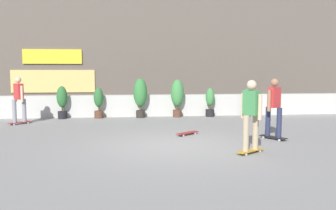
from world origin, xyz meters
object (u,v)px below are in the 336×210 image
object	(u,v)px
potted_plant_3	(177,95)
potted_plant_5	(247,102)
potted_plant_1	(99,102)
potted_plant_2	(140,95)
skater_mid_plaza	(251,113)
potted_plant_0	(62,101)
skater_by_wall_left	(274,106)
skateboard_aside	(187,133)
skater_by_wall_right	(19,98)
potted_plant_4	(210,102)

from	to	relation	value
potted_plant_3	potted_plant_5	bearing A→B (deg)	0.00
potted_plant_1	potted_plant_2	xyz separation A→B (m)	(1.68, -0.00, 0.28)
potted_plant_5	skater_mid_plaza	distance (m)	6.92
potted_plant_2	skater_mid_plaza	bearing A→B (deg)	-70.60
potted_plant_0	skater_mid_plaza	size ratio (longest dim) A/B	0.77
potted_plant_3	skater_by_wall_left	xyz separation A→B (m)	(2.00, -5.02, 0.03)
skateboard_aside	potted_plant_3	bearing A→B (deg)	86.26
potted_plant_5	skater_by_wall_left	bearing A→B (deg)	-100.86
potted_plant_0	skater_by_wall_left	distance (m)	8.32
potted_plant_2	potted_plant_3	size ratio (longest dim) A/B	1.03
potted_plant_2	potted_plant_5	bearing A→B (deg)	0.00
potted_plant_5	skater_by_wall_right	distance (m)	8.95
potted_plant_3	skater_by_wall_left	bearing A→B (deg)	-68.28
potted_plant_4	skateboard_aside	size ratio (longest dim) A/B	1.59
potted_plant_3	potted_plant_4	world-z (taller)	potted_plant_3
potted_plant_3	potted_plant_4	xyz separation A→B (m)	(1.38, -0.00, -0.28)
skater_by_wall_left	potted_plant_5	bearing A→B (deg)	79.14
potted_plant_2	potted_plant_5	distance (m)	4.50
skater_mid_plaza	skater_by_wall_left	bearing A→B (deg)	51.98
potted_plant_0	skater_by_wall_left	bearing A→B (deg)	-37.12
potted_plant_5	skater_by_wall_right	size ratio (longest dim) A/B	0.69
potted_plant_2	skater_by_wall_left	world-z (taller)	skater_by_wall_left
potted_plant_2	potted_plant_3	xyz separation A→B (m)	(1.52, 0.00, -0.03)
potted_plant_4	skater_by_wall_right	bearing A→B (deg)	-169.71
potted_plant_3	skateboard_aside	xyz separation A→B (m)	(-0.27, -4.10, -0.85)
skater_by_wall_left	skater_by_wall_right	xyz separation A→B (m)	(-7.89, 3.70, 0.00)
skater_by_wall_right	potted_plant_5	bearing A→B (deg)	8.48
potted_plant_3	skater_by_wall_left	size ratio (longest dim) A/B	0.92
potted_plant_4	potted_plant_5	bearing A→B (deg)	0.00
potted_plant_0	potted_plant_2	bearing A→B (deg)	-0.00
potted_plant_0	skater_by_wall_right	size ratio (longest dim) A/B	0.77
skater_by_wall_left	skater_mid_plaza	bearing A→B (deg)	-128.02
skater_by_wall_right	skateboard_aside	size ratio (longest dim) A/B	2.25
potted_plant_4	skateboard_aside	world-z (taller)	potted_plant_4
potted_plant_5	skater_mid_plaza	world-z (taller)	skater_mid_plaza
potted_plant_0	skater_by_wall_right	bearing A→B (deg)	-133.53
potted_plant_1	potted_plant_3	size ratio (longest dim) A/B	0.79
potted_plant_3	potted_plant_1	bearing A→B (deg)	180.00
potted_plant_2	potted_plant_4	bearing A→B (deg)	0.00
potted_plant_1	potted_plant_0	bearing A→B (deg)	180.00
skater_mid_plaza	potted_plant_5	bearing A→B (deg)	71.69
potted_plant_3	potted_plant_4	bearing A→B (deg)	-0.00
potted_plant_1	skater_mid_plaza	world-z (taller)	skater_mid_plaza
potted_plant_2	skateboard_aside	bearing A→B (deg)	-72.98
potted_plant_1	potted_plant_4	world-z (taller)	potted_plant_1
potted_plant_5	potted_plant_2	bearing A→B (deg)	-180.00
potted_plant_0	potted_plant_5	xyz separation A→B (m)	(7.60, 0.00, -0.11)
potted_plant_4	skater_by_wall_right	world-z (taller)	skater_by_wall_right
potted_plant_2	potted_plant_3	distance (m)	1.52
potted_plant_0	potted_plant_5	size ratio (longest dim) A/B	1.11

